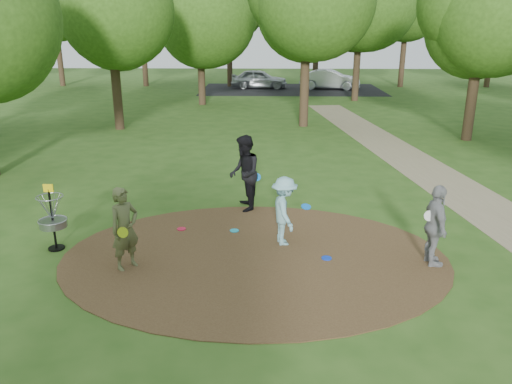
{
  "coord_description": "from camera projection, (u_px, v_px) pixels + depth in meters",
  "views": [
    {
      "loc": [
        0.3,
        -9.87,
        4.81
      ],
      "look_at": [
        0.0,
        1.2,
        1.1
      ],
      "focal_mm": 35.0,
      "sensor_mm": 36.0,
      "label": 1
    }
  ],
  "objects": [
    {
      "name": "ground",
      "position": [
        254.0,
        257.0,
        10.89
      ],
      "size": [
        100.0,
        100.0,
        0.0
      ],
      "primitive_type": "plane",
      "color": "#2D5119",
      "rests_on": "ground"
    },
    {
      "name": "dirt_clearing",
      "position": [
        254.0,
        257.0,
        10.89
      ],
      "size": [
        8.4,
        8.4,
        0.02
      ],
      "primitive_type": "cylinder",
      "color": "#47301C",
      "rests_on": "ground"
    },
    {
      "name": "parking_lot",
      "position": [
        291.0,
        89.0,
        39.27
      ],
      "size": [
        14.0,
        8.0,
        0.01
      ],
      "primitive_type": "cube",
      "color": "black",
      "rests_on": "ground"
    },
    {
      "name": "player_observer_with_disc",
      "position": [
        125.0,
        229.0,
        10.14
      ],
      "size": [
        0.74,
        0.76,
        1.76
      ],
      "color": "brown",
      "rests_on": "ground"
    },
    {
      "name": "player_throwing_with_disc",
      "position": [
        284.0,
        211.0,
        11.31
      ],
      "size": [
        1.03,
        1.15,
        1.61
      ],
      "color": "#7FB8BE",
      "rests_on": "ground"
    },
    {
      "name": "player_walking_with_disc",
      "position": [
        244.0,
        173.0,
        13.4
      ],
      "size": [
        0.89,
        1.09,
        2.06
      ],
      "color": "black",
      "rests_on": "ground"
    },
    {
      "name": "player_waiting_with_disc",
      "position": [
        435.0,
        226.0,
        10.28
      ],
      "size": [
        0.52,
        1.05,
        1.76
      ],
      "color": "gray",
      "rests_on": "ground"
    },
    {
      "name": "disc_ground_cyan",
      "position": [
        234.0,
        231.0,
        12.23
      ],
      "size": [
        0.22,
        0.22,
        0.02
      ],
      "primitive_type": "cylinder",
      "color": "#1BB6DC",
      "rests_on": "dirt_clearing"
    },
    {
      "name": "disc_ground_blue",
      "position": [
        327.0,
        258.0,
        10.78
      ],
      "size": [
        0.22,
        0.22,
        0.02
      ],
      "primitive_type": "cylinder",
      "color": "#0C35DC",
      "rests_on": "dirt_clearing"
    },
    {
      "name": "disc_ground_red",
      "position": [
        181.0,
        229.0,
        12.33
      ],
      "size": [
        0.22,
        0.22,
        0.02
      ],
      "primitive_type": "cylinder",
      "color": "red",
      "rests_on": "dirt_clearing"
    },
    {
      "name": "car_left",
      "position": [
        259.0,
        79.0,
        39.66
      ],
      "size": [
        4.45,
        1.85,
        1.51
      ],
      "primitive_type": "imported",
      "rotation": [
        0.0,
        0.0,
        1.55
      ],
      "color": "#B4B7BC",
      "rests_on": "ground"
    },
    {
      "name": "car_right",
      "position": [
        330.0,
        79.0,
        39.08
      ],
      "size": [
        4.86,
        2.33,
        1.54
      ],
      "primitive_type": "imported",
      "rotation": [
        0.0,
        0.0,
        1.41
      ],
      "color": "#AFB3B7",
      "rests_on": "ground"
    },
    {
      "name": "disc_golf_basket",
      "position": [
        52.0,
        213.0,
        11.02
      ],
      "size": [
        0.63,
        0.63,
        1.54
      ],
      "color": "black",
      "rests_on": "ground"
    },
    {
      "name": "tree_ring",
      "position": [
        328.0,
        14.0,
        18.66
      ],
      "size": [
        36.64,
        45.45,
        9.32
      ],
      "color": "#332316",
      "rests_on": "ground"
    }
  ]
}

